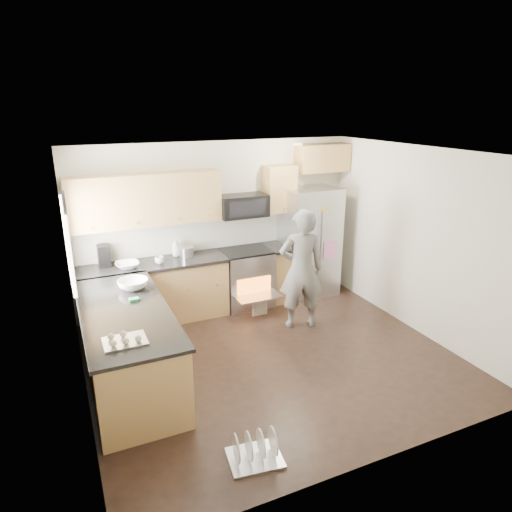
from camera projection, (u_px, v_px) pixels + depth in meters
name	position (u px, v px, depth m)	size (l,w,h in m)	color
ground	(272.00, 358.00, 5.90)	(4.50, 4.50, 0.00)	black
room_shell	(270.00, 234.00, 5.36)	(4.54, 4.04, 2.62)	beige
back_cabinet_run	(187.00, 254.00, 6.87)	(4.45, 0.64, 2.50)	#B78849
peninsula	(128.00, 345.00, 5.29)	(0.96, 2.36, 1.04)	#B78849
stove_range	(246.00, 265.00, 7.28)	(0.76, 0.97, 1.79)	#B7B7BC
refrigerator	(309.00, 242.00, 7.66)	(0.92, 0.74, 1.83)	#B7B7BC
person	(301.00, 270.00, 6.49)	(0.64, 0.42, 1.76)	slate
dish_rack	(255.00, 452.00, 4.19)	(0.54, 0.45, 0.30)	#B7B7BC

